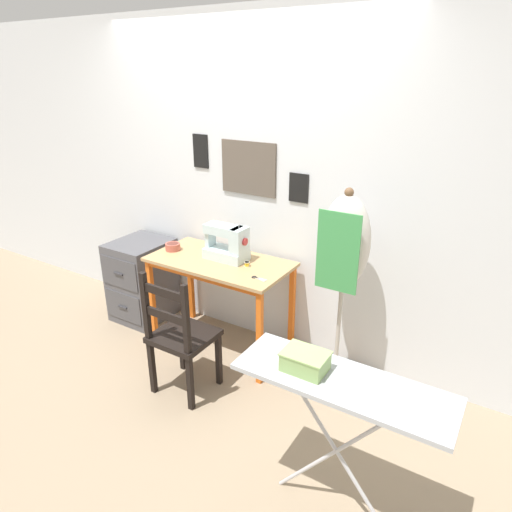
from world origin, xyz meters
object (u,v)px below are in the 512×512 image
at_px(fabric_bowl, 173,247).
at_px(dress_form, 344,251).
at_px(thread_spool_near_machine, 247,264).
at_px(sewing_machine, 228,244).
at_px(wooden_chair, 181,337).
at_px(filing_cabinet, 142,280).
at_px(scissors, 257,278).
at_px(storage_box, 305,361).
at_px(ironing_board, 342,389).

relative_size(fabric_bowl, dress_form, 0.08).
distance_m(thread_spool_near_machine, dress_form, 0.76).
height_order(sewing_machine, wooden_chair, sewing_machine).
xyz_separation_m(sewing_machine, thread_spool_near_machine, (0.19, -0.04, -0.11)).
bearing_deg(sewing_machine, dress_form, 1.86).
bearing_deg(filing_cabinet, scissors, -7.30).
bearing_deg(thread_spool_near_machine, scissors, -39.13).
xyz_separation_m(wooden_chair, filing_cabinet, (-1.00, 0.64, -0.07)).
height_order(wooden_chair, dress_form, dress_form).
bearing_deg(dress_form, sewing_machine, -178.14).
relative_size(sewing_machine, scissors, 2.89).
xyz_separation_m(fabric_bowl, thread_spool_near_machine, (0.69, 0.04, -0.01)).
distance_m(scissors, dress_form, 0.64).
bearing_deg(storage_box, dress_form, 102.33).
bearing_deg(scissors, wooden_chair, -123.98).
xyz_separation_m(sewing_machine, ironing_board, (1.33, -1.00, -0.13)).
distance_m(fabric_bowl, filing_cabinet, 0.64).
distance_m(sewing_machine, ironing_board, 1.66).
relative_size(thread_spool_near_machine, ironing_board, 0.04).
height_order(fabric_bowl, ironing_board, fabric_bowl).
distance_m(filing_cabinet, ironing_board, 2.52).
relative_size(fabric_bowl, ironing_board, 0.12).
bearing_deg(sewing_machine, ironing_board, -36.89).
xyz_separation_m(thread_spool_near_machine, dress_form, (0.72, 0.07, 0.23)).
relative_size(sewing_machine, fabric_bowl, 2.89).
xyz_separation_m(wooden_chair, ironing_board, (1.28, -0.34, 0.33)).
height_order(scissors, storage_box, storage_box).
xyz_separation_m(fabric_bowl, ironing_board, (1.82, -0.92, -0.03)).
relative_size(thread_spool_near_machine, wooden_chair, 0.05).
bearing_deg(filing_cabinet, wooden_chair, -32.57).
height_order(fabric_bowl, dress_form, dress_form).
xyz_separation_m(thread_spool_near_machine, storage_box, (0.95, -0.97, 0.08)).
bearing_deg(dress_form, filing_cabinet, -178.76).
bearing_deg(dress_form, scissors, -159.09).
bearing_deg(wooden_chair, scissors, 56.02).
bearing_deg(ironing_board, fabric_bowl, 153.20).
bearing_deg(ironing_board, wooden_chair, 164.91).
bearing_deg(thread_spool_near_machine, filing_cabinet, 178.56).
xyz_separation_m(sewing_machine, dress_form, (0.92, 0.03, 0.12)).
relative_size(filing_cabinet, ironing_board, 0.72).
relative_size(thread_spool_near_machine, dress_form, 0.03).
distance_m(fabric_bowl, scissors, 0.87).
xyz_separation_m(wooden_chair, dress_form, (0.87, 0.68, 0.58)).
bearing_deg(dress_form, ironing_board, -68.19).
distance_m(sewing_machine, filing_cabinet, 1.09).
bearing_deg(filing_cabinet, storage_box, -25.54).
height_order(scissors, ironing_board, ironing_board).
bearing_deg(fabric_bowl, sewing_machine, 8.62).
distance_m(dress_form, storage_box, 1.08).
distance_m(sewing_machine, thread_spool_near_machine, 0.23).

